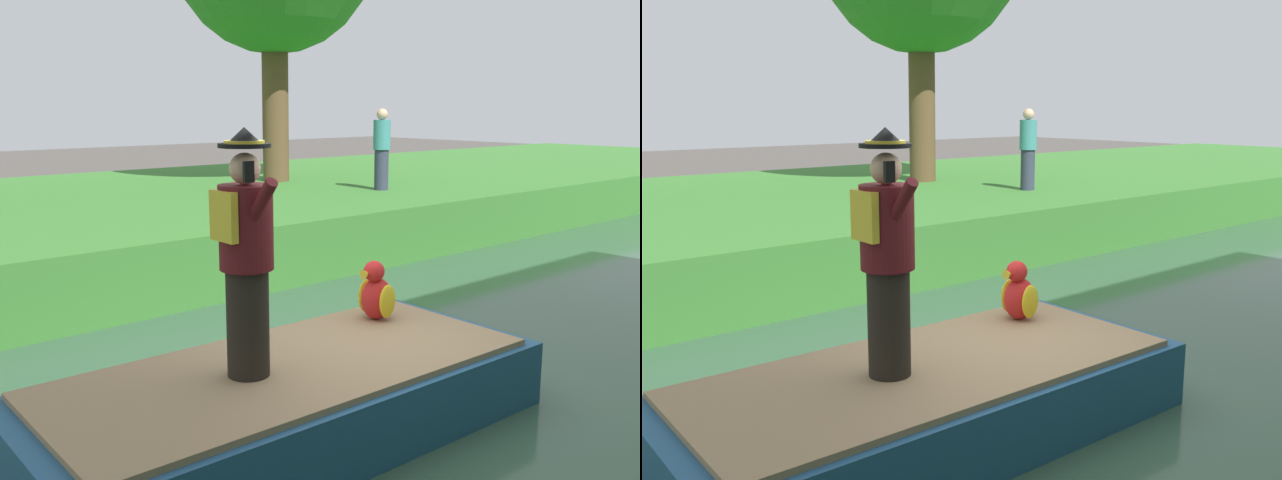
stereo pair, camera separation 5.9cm
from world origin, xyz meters
The scene contains 7 objects.
ground_plane centered at (0.00, 0.00, 0.00)m, with size 80.00×80.00×0.00m, color #4C4742.
canal_water centered at (0.00, 0.00, 0.05)m, with size 7.20×48.00×0.10m, color #33513D.
grass_bank_near centered at (-8.34, 0.00, 0.52)m, with size 9.48×48.00×1.04m, color #38752D.
boat centered at (0.00, -0.89, 0.40)m, with size 1.92×4.25×0.61m.
person_pirate centered at (-0.02, -1.28, 1.64)m, with size 0.61×0.42×1.85m.
parrot_plush centered at (-0.39, 0.46, 0.95)m, with size 0.36×0.35×0.57m.
person_bystander centered at (-5.69, 5.97, 1.85)m, with size 0.34×0.34×1.60m.
Camera 1 is at (4.15, -4.18, 2.71)m, focal length 39.73 mm.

